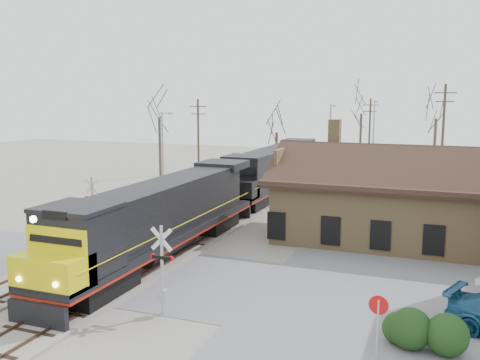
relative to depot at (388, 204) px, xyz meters
The scene contains 23 objects.
ground 17.14m from the depot, 134.97° to the right, with size 140.00×140.00×0.00m, color gray.
road 17.13m from the depot, 134.97° to the right, with size 60.00×9.00×0.03m, color slate.
track_main 12.58m from the depot, 165.97° to the left, with size 3.40×90.00×0.24m.
track_siding 16.92m from the depot, 169.70° to the left, with size 3.40×90.00×0.24m.
depot is the anchor object (origin of this frame).
locomotive_lead 15.29m from the depot, 141.63° to the right, with size 3.17×21.26×4.72m.
locomotive_trailing 16.99m from the depot, 134.88° to the left, with size 3.17×21.26×4.47m.
crossbuck_near 18.13m from the depot, 115.70° to the right, with size 1.15×0.30×4.02m.
crossbuck_far 19.75m from the depot, 160.12° to the right, with size 1.20×0.32×4.21m.
do_not_enter_sign 17.10m from the depot, 85.24° to the right, with size 0.73×0.11×2.44m.
hedge_a 15.72m from the depot, 82.45° to the right, with size 1.27×1.27×1.27m, color black.
hedge_b 16.03m from the depot, 80.96° to the right, with size 1.60×1.60×1.60m, color black.
hedge_c 16.34m from the depot, 76.49° to the right, with size 1.60×1.60×1.60m, color black.
streetlight_a 20.71m from the depot, 164.87° to the left, with size 0.25×2.04×8.12m.
streetlight_b 13.51m from the depot, 118.70° to the left, with size 0.25×2.04×8.79m.
streetlight_c 24.96m from the depot, 99.72° to the left, with size 0.25×2.04×9.03m.
utility_pole_a 26.85m from the depot, 143.54° to the left, with size 2.00×0.24×9.19m.
utility_pole_b 32.76m from the depot, 99.98° to the left, with size 2.00×0.24×9.17m.
utility_pole_c 17.13m from the depot, 79.66° to the left, with size 2.00×0.24×10.59m.
tree_a 35.24m from the depot, 145.10° to the left, with size 4.66×4.66×11.42m.
tree_b 28.07m from the depot, 122.76° to the left, with size 3.55×3.55×8.70m.
tree_c 36.64m from the depot, 101.54° to the left, with size 4.79×4.79×11.73m.
tree_d 31.07m from the depot, 86.07° to the left, with size 4.60×4.60×11.26m.
Camera 1 is at (15.36, -23.91, 9.56)m, focal length 40.00 mm.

